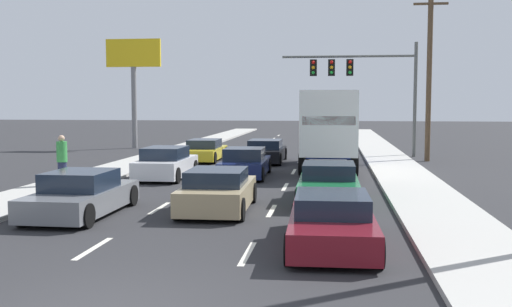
# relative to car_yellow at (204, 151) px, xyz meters

# --- Properties ---
(ground_plane) EXTENTS (140.00, 140.00, 0.00)m
(ground_plane) POSITION_rel_car_yellow_xyz_m (3.49, 1.56, -0.54)
(ground_plane) COLOR #2B2B2D
(sidewalk_right) EXTENTS (2.47, 80.00, 0.14)m
(sidewalk_right) POSITION_rel_car_yellow_xyz_m (9.98, -3.44, -0.47)
(sidewalk_right) COLOR #B2AFA8
(sidewalk_right) RESTS_ON ground_plane
(sidewalk_left) EXTENTS (2.47, 80.00, 0.14)m
(sidewalk_left) POSITION_rel_car_yellow_xyz_m (-2.99, -3.44, -0.47)
(sidewalk_left) COLOR #B2AFA8
(sidewalk_left) RESTS_ON ground_plane
(lane_markings) EXTENTS (3.54, 57.00, 0.01)m
(lane_markings) POSITION_rel_car_yellow_xyz_m (3.49, -2.13, -0.53)
(lane_markings) COLOR silver
(lane_markings) RESTS_ON ground_plane
(car_yellow) EXTENTS (1.98, 4.70, 1.16)m
(car_yellow) POSITION_rel_car_yellow_xyz_m (0.00, 0.00, 0.00)
(car_yellow) COLOR yellow
(car_yellow) RESTS_ON ground_plane
(car_white) EXTENTS (1.89, 4.10, 1.33)m
(car_white) POSITION_rel_car_yellow_xyz_m (0.05, -7.79, 0.08)
(car_white) COLOR white
(car_white) RESTS_ON ground_plane
(car_gray) EXTENTS (1.98, 4.45, 1.26)m
(car_gray) POSITION_rel_car_yellow_xyz_m (-0.05, -16.00, 0.03)
(car_gray) COLOR slate
(car_gray) RESTS_ON ground_plane
(car_black) EXTENTS (1.99, 4.45, 1.21)m
(car_black) POSITION_rel_car_yellow_xyz_m (3.43, -0.56, 0.02)
(car_black) COLOR black
(car_black) RESTS_ON ground_plane
(car_navy) EXTENTS (1.98, 4.36, 1.26)m
(car_navy) POSITION_rel_car_yellow_xyz_m (3.26, -6.85, 0.03)
(car_navy) COLOR #141E4C
(car_navy) RESTS_ON ground_plane
(car_tan) EXTENTS (2.02, 4.15, 1.25)m
(car_tan) POSITION_rel_car_yellow_xyz_m (3.63, -14.86, 0.05)
(car_tan) COLOR tan
(car_tan) RESTS_ON ground_plane
(box_truck) EXTENTS (2.63, 8.36, 3.67)m
(box_truck) POSITION_rel_car_yellow_xyz_m (6.76, -3.85, 1.55)
(box_truck) COLOR white
(box_truck) RESTS_ON ground_plane
(car_green) EXTENTS (1.97, 4.64, 1.24)m
(car_green) POSITION_rel_car_yellow_xyz_m (6.84, -12.70, 0.03)
(car_green) COLOR #196B38
(car_green) RESTS_ON ground_plane
(car_maroon) EXTENTS (2.01, 4.55, 1.17)m
(car_maroon) POSITION_rel_car_yellow_xyz_m (6.95, -18.72, 0.00)
(car_maroon) COLOR maroon
(car_maroon) RESTS_ON ground_plane
(traffic_signal_mast) EXTENTS (7.84, 0.69, 6.65)m
(traffic_signal_mast) POSITION_rel_car_yellow_xyz_m (8.12, 3.73, 4.32)
(traffic_signal_mast) COLOR #595B56
(traffic_signal_mast) RESTS_ON ground_plane
(utility_pole_mid) EXTENTS (1.80, 0.28, 8.99)m
(utility_pole_mid) POSITION_rel_car_yellow_xyz_m (12.05, 1.17, 4.10)
(utility_pole_mid) COLOR brown
(utility_pole_mid) RESTS_ON ground_plane
(roadside_billboard) EXTENTS (3.84, 0.36, 7.52)m
(roadside_billboard) POSITION_rel_car_yellow_xyz_m (-6.69, 8.02, 4.78)
(roadside_billboard) COLOR slate
(roadside_billboard) RESTS_ON ground_plane
(pedestrian_near_corner) EXTENTS (0.38, 0.38, 1.84)m
(pedestrian_near_corner) POSITION_rel_car_yellow_xyz_m (-2.90, -11.18, 0.53)
(pedestrian_near_corner) COLOR #1E233F
(pedestrian_near_corner) RESTS_ON sidewalk_left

